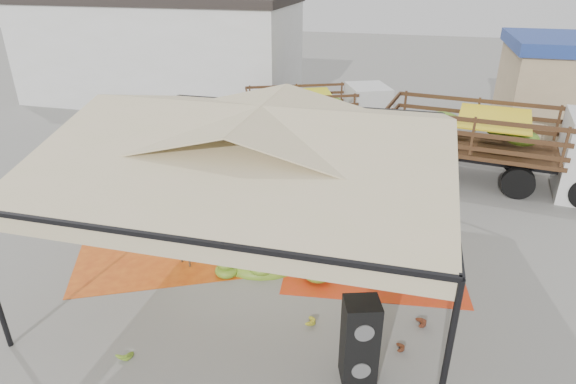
% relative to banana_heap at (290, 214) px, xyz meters
% --- Properties ---
extents(ground, '(90.00, 90.00, 0.00)m').
position_rel_banana_heap_xyz_m(ground, '(-0.26, -1.46, -0.67)').
color(ground, slate).
rests_on(ground, ground).
extents(canopy_tent, '(8.10, 8.10, 4.00)m').
position_rel_banana_heap_xyz_m(canopy_tent, '(-0.26, -1.46, 2.63)').
color(canopy_tent, black).
rests_on(canopy_tent, ground).
extents(building_white, '(14.30, 6.30, 5.40)m').
position_rel_banana_heap_xyz_m(building_white, '(-10.26, 12.54, 2.04)').
color(building_white, silver).
rests_on(building_white, ground).
extents(tarp_left, '(6.12, 6.02, 0.01)m').
position_rel_banana_heap_xyz_m(tarp_left, '(-3.08, -1.00, -0.66)').
color(tarp_left, orange).
rests_on(tarp_left, ground).
extents(tarp_right, '(4.75, 4.94, 0.01)m').
position_rel_banana_heap_xyz_m(tarp_right, '(2.26, -0.13, -0.67)').
color(tarp_right, red).
rests_on(tarp_right, ground).
extents(banana_heap, '(7.67, 7.02, 1.34)m').
position_rel_banana_heap_xyz_m(banana_heap, '(0.00, 0.00, 0.00)').
color(banana_heap, '#497A19').
rests_on(banana_heap, ground).
extents(hand_yellow_a, '(0.54, 0.49, 0.21)m').
position_rel_banana_heap_xyz_m(hand_yellow_a, '(2.23, -3.23, -0.57)').
color(hand_yellow_a, '#B38D23').
rests_on(hand_yellow_a, ground).
extents(hand_yellow_b, '(0.48, 0.40, 0.21)m').
position_rel_banana_heap_xyz_m(hand_yellow_b, '(1.22, -3.39, -0.56)').
color(hand_yellow_b, gold).
rests_on(hand_yellow_b, ground).
extents(hand_red_a, '(0.42, 0.36, 0.18)m').
position_rel_banana_heap_xyz_m(hand_red_a, '(3.07, -3.70, -0.58)').
color(hand_red_a, '#5A2E14').
rests_on(hand_red_a, ground).
extents(hand_red_b, '(0.55, 0.48, 0.22)m').
position_rel_banana_heap_xyz_m(hand_red_b, '(3.44, -2.89, -0.56)').
color(hand_red_b, '#562A13').
rests_on(hand_red_b, ground).
extents(hand_green, '(0.55, 0.55, 0.19)m').
position_rel_banana_heap_xyz_m(hand_green, '(-1.94, -5.16, -0.57)').
color(hand_green, '#4A7117').
rests_on(hand_green, ground).
extents(hanging_bunches, '(4.74, 0.24, 0.20)m').
position_rel_banana_heap_xyz_m(hanging_bunches, '(0.31, -1.77, 1.95)').
color(hanging_bunches, '#40841B').
rests_on(hanging_bunches, ground).
extents(speaker_stack, '(0.74, 0.69, 1.68)m').
position_rel_banana_heap_xyz_m(speaker_stack, '(2.42, -4.56, 0.17)').
color(speaker_stack, black).
rests_on(speaker_stack, ground).
extents(banana_leaves, '(0.96, 1.36, 3.70)m').
position_rel_banana_heap_xyz_m(banana_leaves, '(-2.08, -1.82, -0.67)').
color(banana_leaves, '#367C21').
rests_on(banana_leaves, ground).
extents(vendor, '(0.72, 0.57, 1.73)m').
position_rel_banana_heap_xyz_m(vendor, '(1.62, 2.97, 0.19)').
color(vendor, gray).
rests_on(vendor, ground).
extents(truck_left, '(6.32, 4.25, 2.06)m').
position_rel_banana_heap_xyz_m(truck_left, '(-0.77, 8.84, 0.60)').
color(truck_left, '#4F2D1A').
rests_on(truck_left, ground).
extents(truck_right, '(7.79, 3.59, 2.57)m').
position_rel_banana_heap_xyz_m(truck_right, '(6.25, 5.29, 0.92)').
color(truck_right, '#463017').
rests_on(truck_right, ground).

